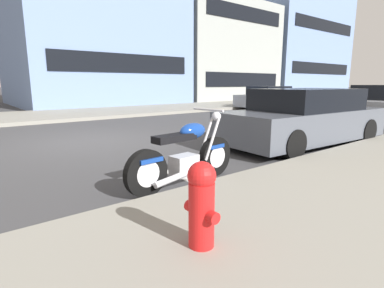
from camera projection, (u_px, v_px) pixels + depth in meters
The scene contains 10 objects.
ground_plane at pixel (93, 141), 7.98m from camera, with size 260.00×260.00×0.00m, color #3D3D3F.
sidewalk_far_curb at pixel (227, 105), 20.68m from camera, with size 120.00×5.00×0.14m, color gray.
parking_stall_stripe at pixel (181, 177), 4.94m from camera, with size 0.12×2.20×0.01m, color silver.
parked_motorcycle at pixel (185, 157), 4.50m from camera, with size 2.03×0.62×1.12m.
parked_car_far_down_curb at pixel (304, 118), 7.47m from camera, with size 4.61×2.07×1.38m.
car_opposite_curb at pixel (269, 98), 18.38m from camera, with size 4.54×1.83×1.34m.
fire_hydrant at pixel (202, 202), 2.52m from camera, with size 0.24×0.36×0.74m.
townhouse_corner_block at pixel (88, 18), 21.72m from camera, with size 10.47×11.33×12.24m.
townhouse_mid_block at pixel (203, 55), 28.20m from camera, with size 9.87×10.48×8.16m.
townhouse_behind_pole at pixel (290, 35), 34.11m from camera, with size 12.83×8.29×13.75m.
Camera 1 is at (-2.80, -7.77, 1.51)m, focal length 28.28 mm.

